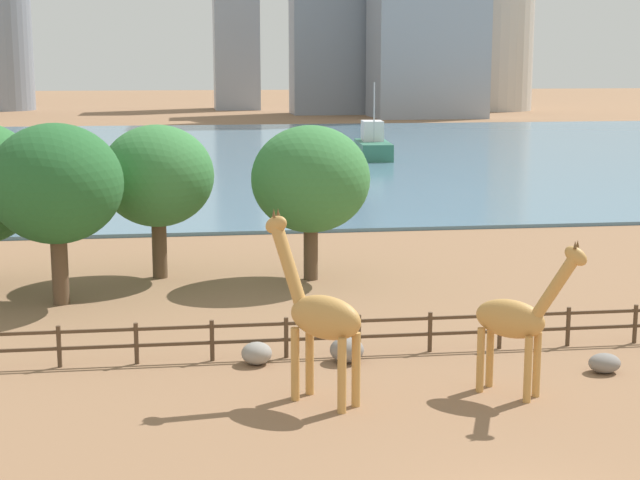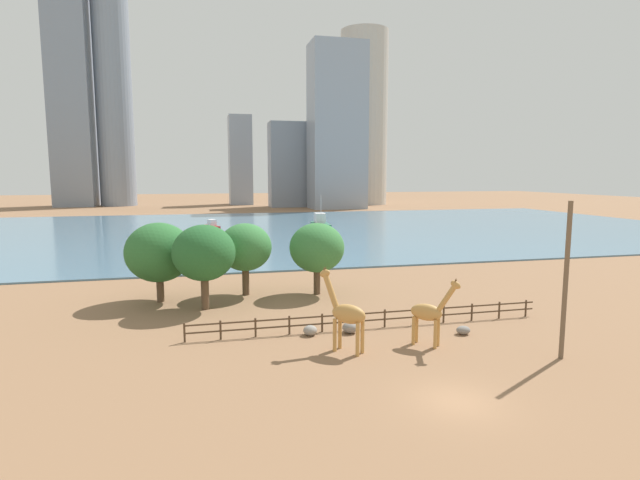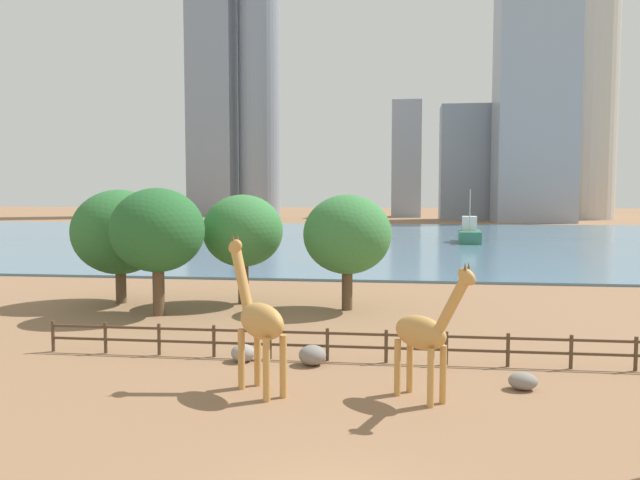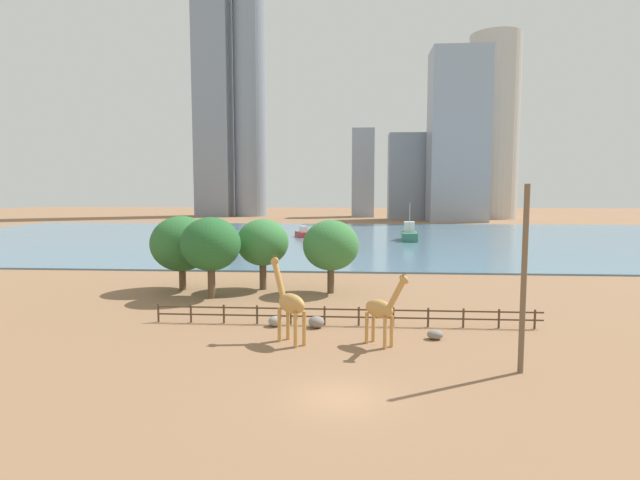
{
  "view_description": "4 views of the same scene",
  "coord_description": "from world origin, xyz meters",
  "px_view_note": "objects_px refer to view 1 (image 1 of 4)",
  "views": [
    {
      "loc": [
        -6.8,
        -17.5,
        9.27
      ],
      "look_at": [
        -1.28,
        21.88,
        1.89
      ],
      "focal_mm": 55.0,
      "sensor_mm": 36.0,
      "label": 1
    },
    {
      "loc": [
        -11.81,
        -20.66,
        10.86
      ],
      "look_at": [
        0.52,
        30.17,
        4.03
      ],
      "focal_mm": 28.0,
      "sensor_mm": 36.0,
      "label": 2
    },
    {
      "loc": [
        1.32,
        -12.13,
        6.62
      ],
      "look_at": [
        -2.72,
        20.03,
        4.19
      ],
      "focal_mm": 35.0,
      "sensor_mm": 36.0,
      "label": 3
    },
    {
      "loc": [
        0.6,
        -21.11,
        8.96
      ],
      "look_at": [
        -3.53,
        37.6,
        3.37
      ],
      "focal_mm": 28.0,
      "sensor_mm": 36.0,
      "label": 4
    }
  ],
  "objects_px": {
    "boulder_small": "(347,350)",
    "boulder_by_pole": "(605,363)",
    "giraffe_companion": "(320,316)",
    "boat_sailboat": "(373,146)",
    "tree_center_broad": "(157,177)",
    "boat_ferry": "(152,147)",
    "tree_left_large": "(311,179)",
    "tree_left_small": "(56,184)",
    "giraffe_tall": "(516,319)",
    "boulder_near_fence": "(257,353)"
  },
  "relations": [
    {
      "from": "giraffe_companion",
      "to": "tree_left_large",
      "type": "xyz_separation_m",
      "value": [
        1.72,
        15.05,
        1.85
      ]
    },
    {
      "from": "boulder_by_pole",
      "to": "boulder_small",
      "type": "relative_size",
      "value": 0.92
    },
    {
      "from": "boulder_small",
      "to": "tree_center_broad",
      "type": "xyz_separation_m",
      "value": [
        -5.98,
        12.87,
        3.98
      ]
    },
    {
      "from": "boulder_by_pole",
      "to": "tree_center_broad",
      "type": "bearing_deg",
      "value": 131.9
    },
    {
      "from": "boulder_near_fence",
      "to": "tree_left_small",
      "type": "xyz_separation_m",
      "value": [
        -6.85,
        8.58,
        4.27
      ]
    },
    {
      "from": "giraffe_tall",
      "to": "boat_sailboat",
      "type": "distance_m",
      "value": 64.39
    },
    {
      "from": "boulder_by_pole",
      "to": "boat_ferry",
      "type": "height_order",
      "value": "boat_ferry"
    },
    {
      "from": "boulder_near_fence",
      "to": "boulder_by_pole",
      "type": "height_order",
      "value": "boulder_near_fence"
    },
    {
      "from": "boulder_by_pole",
      "to": "boulder_small",
      "type": "distance_m",
      "value": 7.77
    },
    {
      "from": "boulder_small",
      "to": "boulder_by_pole",
      "type": "bearing_deg",
      "value": -15.81
    },
    {
      "from": "tree_left_small",
      "to": "tree_center_broad",
      "type": "bearing_deg",
      "value": 48.45
    },
    {
      "from": "giraffe_tall",
      "to": "boat_sailboat",
      "type": "xyz_separation_m",
      "value": [
        8.44,
        63.83,
        -0.83
      ]
    },
    {
      "from": "giraffe_companion",
      "to": "boat_ferry",
      "type": "relative_size",
      "value": 0.97
    },
    {
      "from": "boat_sailboat",
      "to": "boat_ferry",
      "type": "bearing_deg",
      "value": -100.82
    },
    {
      "from": "giraffe_companion",
      "to": "boulder_near_fence",
      "type": "xyz_separation_m",
      "value": [
        -1.46,
        3.6,
        -2.09
      ]
    },
    {
      "from": "boulder_near_fence",
      "to": "tree_center_broad",
      "type": "bearing_deg",
      "value": 104.07
    },
    {
      "from": "giraffe_tall",
      "to": "tree_left_small",
      "type": "distance_m",
      "value": 18.69
    },
    {
      "from": "giraffe_companion",
      "to": "boulder_near_fence",
      "type": "relative_size",
      "value": 5.53
    },
    {
      "from": "tree_center_broad",
      "to": "boat_ferry",
      "type": "relative_size",
      "value": 1.22
    },
    {
      "from": "boat_sailboat",
      "to": "giraffe_companion",
      "type": "bearing_deg",
      "value": -7.96
    },
    {
      "from": "boulder_small",
      "to": "tree_left_large",
      "type": "bearing_deg",
      "value": 88.07
    },
    {
      "from": "tree_left_large",
      "to": "boat_ferry",
      "type": "relative_size",
      "value": 1.22
    },
    {
      "from": "tree_center_broad",
      "to": "giraffe_tall",
      "type": "bearing_deg",
      "value": -58.66
    },
    {
      "from": "boulder_near_fence",
      "to": "boat_ferry",
      "type": "height_order",
      "value": "boat_ferry"
    },
    {
      "from": "boulder_by_pole",
      "to": "tree_left_small",
      "type": "xyz_separation_m",
      "value": [
        -17.11,
        10.85,
        4.32
      ]
    },
    {
      "from": "giraffe_tall",
      "to": "boulder_small",
      "type": "relative_size",
      "value": 4.33
    },
    {
      "from": "tree_left_small",
      "to": "boat_sailboat",
      "type": "relative_size",
      "value": 0.88
    },
    {
      "from": "tree_center_broad",
      "to": "boat_ferry",
      "type": "bearing_deg",
      "value": 92.0
    },
    {
      "from": "giraffe_companion",
      "to": "boulder_small",
      "type": "xyz_separation_m",
      "value": [
        1.33,
        3.44,
        -2.05
      ]
    },
    {
      "from": "giraffe_companion",
      "to": "tree_left_small",
      "type": "height_order",
      "value": "tree_left_small"
    },
    {
      "from": "tree_center_broad",
      "to": "tree_left_small",
      "type": "height_order",
      "value": "tree_left_small"
    },
    {
      "from": "tree_left_small",
      "to": "boat_ferry",
      "type": "xyz_separation_m",
      "value": [
        1.83,
        56.93,
        -3.67
      ]
    },
    {
      "from": "tree_center_broad",
      "to": "boat_sailboat",
      "type": "bearing_deg",
      "value": 68.6
    },
    {
      "from": "tree_left_large",
      "to": "boat_ferry",
      "type": "bearing_deg",
      "value": 98.63
    },
    {
      "from": "tree_center_broad",
      "to": "tree_left_small",
      "type": "relative_size",
      "value": 0.95
    },
    {
      "from": "boulder_near_fence",
      "to": "boulder_small",
      "type": "bearing_deg",
      "value": -3.27
    },
    {
      "from": "giraffe_companion",
      "to": "boulder_small",
      "type": "relative_size",
      "value": 4.92
    },
    {
      "from": "boulder_near_fence",
      "to": "boat_ferry",
      "type": "relative_size",
      "value": 0.18
    },
    {
      "from": "tree_left_large",
      "to": "tree_left_small",
      "type": "height_order",
      "value": "tree_left_small"
    },
    {
      "from": "giraffe_tall",
      "to": "boulder_by_pole",
      "type": "bearing_deg",
      "value": 69.88
    },
    {
      "from": "boat_sailboat",
      "to": "boulder_small",
      "type": "bearing_deg",
      "value": -7.43
    },
    {
      "from": "boulder_near_fence",
      "to": "tree_left_small",
      "type": "distance_m",
      "value": 11.78
    },
    {
      "from": "boulder_by_pole",
      "to": "tree_center_broad",
      "type": "xyz_separation_m",
      "value": [
        -13.45,
        14.99,
        4.07
      ]
    },
    {
      "from": "tree_left_large",
      "to": "boulder_near_fence",
      "type": "bearing_deg",
      "value": -105.51
    },
    {
      "from": "tree_left_large",
      "to": "tree_center_broad",
      "type": "xyz_separation_m",
      "value": [
        -6.37,
        1.26,
        0.08
      ]
    },
    {
      "from": "tree_left_small",
      "to": "giraffe_tall",
      "type": "bearing_deg",
      "value": -42.1
    },
    {
      "from": "giraffe_tall",
      "to": "tree_left_large",
      "type": "distance_m",
      "value": 15.88
    },
    {
      "from": "tree_center_broad",
      "to": "boat_sailboat",
      "type": "xyz_separation_m",
      "value": [
        18.52,
        47.27,
        -3.01
      ]
    },
    {
      "from": "tree_center_broad",
      "to": "tree_left_small",
      "type": "xyz_separation_m",
      "value": [
        -3.67,
        -4.14,
        0.25
      ]
    },
    {
      "from": "giraffe_companion",
      "to": "boat_sailboat",
      "type": "xyz_separation_m",
      "value": [
        13.87,
        63.58,
        -1.08
      ]
    }
  ]
}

